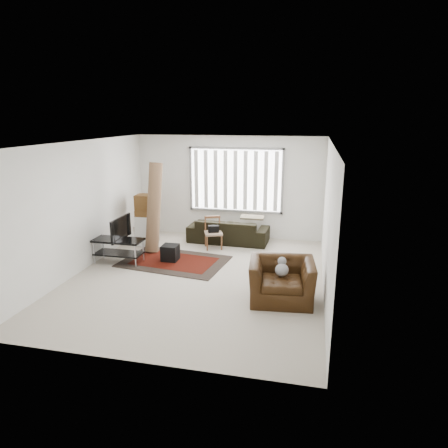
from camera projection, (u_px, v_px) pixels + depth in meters
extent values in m
plane|color=beige|center=(198.00, 277.00, 8.17)|extent=(6.00, 6.00, 0.00)
cube|color=white|center=(195.00, 143.00, 7.46)|extent=(5.00, 6.00, 0.02)
cube|color=white|center=(229.00, 187.00, 10.64)|extent=(5.00, 0.02, 2.70)
cube|color=white|center=(129.00, 267.00, 4.99)|extent=(5.00, 0.02, 2.70)
cube|color=white|center=(82.00, 207.00, 8.34)|extent=(0.02, 6.00, 2.70)
cube|color=white|center=(328.00, 220.00, 7.28)|extent=(0.02, 6.00, 2.70)
cube|color=white|center=(236.00, 180.00, 10.52)|extent=(2.40, 0.01, 1.60)
cube|color=gray|center=(236.00, 180.00, 10.51)|extent=(2.52, 0.06, 1.72)
cube|color=white|center=(235.00, 180.00, 10.47)|extent=(2.40, 0.02, 1.55)
cube|color=black|center=(174.00, 261.00, 9.01)|extent=(2.46, 1.80, 0.02)
cube|color=#400D05|center=(174.00, 261.00, 9.00)|extent=(1.93, 1.27, 0.00)
cube|color=black|center=(118.00, 240.00, 8.83)|extent=(1.10, 0.49, 0.04)
cube|color=black|center=(119.00, 253.00, 8.91)|extent=(1.05, 0.46, 0.03)
cylinder|color=#B2B2B7|center=(94.00, 252.00, 8.80)|extent=(0.03, 0.03, 0.55)
cylinder|color=#B2B2B7|center=(135.00, 256.00, 8.59)|extent=(0.03, 0.03, 0.55)
cylinder|color=#B2B2B7|center=(103.00, 247.00, 9.20)|extent=(0.03, 0.03, 0.55)
cylinder|color=#B2B2B7|center=(143.00, 250.00, 8.99)|extent=(0.03, 0.03, 0.55)
imported|color=black|center=(117.00, 228.00, 8.76)|extent=(0.12, 0.89, 0.51)
cube|color=black|center=(170.00, 253.00, 9.02)|extent=(0.36, 0.36, 0.35)
cube|color=brown|center=(147.00, 234.00, 10.34)|extent=(0.54, 0.50, 0.47)
cube|color=brown|center=(146.00, 218.00, 10.19)|extent=(0.49, 0.45, 0.42)
cube|color=brown|center=(145.00, 202.00, 10.14)|extent=(0.45, 0.45, 0.37)
cube|color=silver|center=(145.00, 232.00, 9.99)|extent=(0.58, 0.21, 0.74)
cylinder|color=brown|center=(154.00, 207.00, 9.51)|extent=(0.44, 0.71, 2.15)
imported|color=black|center=(228.00, 227.00, 10.34)|extent=(2.09, 0.96, 0.79)
cube|color=#92785F|center=(213.00, 233.00, 9.84)|extent=(0.54, 0.54, 0.05)
cylinder|color=brown|center=(207.00, 243.00, 9.69)|extent=(0.04, 0.04, 0.39)
cylinder|color=brown|center=(222.00, 242.00, 9.75)|extent=(0.04, 0.04, 0.39)
cylinder|color=brown|center=(206.00, 239.00, 10.03)|extent=(0.04, 0.04, 0.39)
cylinder|color=brown|center=(220.00, 238.00, 10.08)|extent=(0.04, 0.04, 0.39)
cube|color=brown|center=(212.00, 217.00, 9.92)|extent=(0.39, 0.18, 0.06)
cube|color=brown|center=(205.00, 224.00, 9.94)|extent=(0.05, 0.05, 0.39)
cube|color=brown|center=(219.00, 223.00, 9.99)|extent=(0.05, 0.05, 0.39)
cube|color=black|center=(213.00, 229.00, 9.81)|extent=(0.30, 0.23, 0.17)
imported|color=#321C0A|center=(282.00, 278.00, 7.05)|extent=(1.22, 1.09, 0.84)
ellipsoid|color=#59595B|center=(282.00, 271.00, 7.02)|extent=(0.26, 0.32, 0.21)
sphere|color=#59595B|center=(282.00, 261.00, 7.13)|extent=(0.16, 0.16, 0.16)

